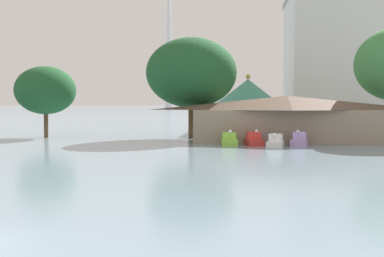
{
  "coord_description": "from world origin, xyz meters",
  "views": [
    {
      "loc": [
        8.26,
        -11.59,
        4.02
      ],
      "look_at": [
        4.95,
        21.8,
        2.21
      ],
      "focal_mm": 43.17,
      "sensor_mm": 36.0,
      "label": 1
    }
  ],
  "objects_px": {
    "pedal_boat_lavender": "(299,140)",
    "boathouse": "(287,118)",
    "pedal_boat_lime": "(229,140)",
    "green_roof_pavilion": "(248,102)",
    "background_building_block": "(356,59)",
    "shoreline_tree_mid": "(191,73)",
    "pedal_boat_white": "(275,142)",
    "distant_broadcast_tower": "(169,12)",
    "pedal_boat_red": "(254,140)",
    "shoreline_tree_tall_left": "(45,90)"
  },
  "relations": [
    {
      "from": "pedal_boat_lavender",
      "to": "boathouse",
      "type": "xyz_separation_m",
      "value": [
        -0.7,
        4.41,
        2.01
      ]
    },
    {
      "from": "pedal_boat_lime",
      "to": "green_roof_pavilion",
      "type": "distance_m",
      "value": 22.69
    },
    {
      "from": "pedal_boat_lime",
      "to": "pedal_boat_lavender",
      "type": "height_order",
      "value": "pedal_boat_lavender"
    },
    {
      "from": "boathouse",
      "to": "pedal_boat_lime",
      "type": "bearing_deg",
      "value": -141.59
    },
    {
      "from": "pedal_boat_lavender",
      "to": "background_building_block",
      "type": "relative_size",
      "value": 0.11
    },
    {
      "from": "shoreline_tree_mid",
      "to": "background_building_block",
      "type": "bearing_deg",
      "value": 54.8
    },
    {
      "from": "pedal_boat_lime",
      "to": "pedal_boat_white",
      "type": "height_order",
      "value": "pedal_boat_lime"
    },
    {
      "from": "boathouse",
      "to": "distant_broadcast_tower",
      "type": "height_order",
      "value": "distant_broadcast_tower"
    },
    {
      "from": "pedal_boat_lime",
      "to": "pedal_boat_red",
      "type": "height_order",
      "value": "pedal_boat_red"
    },
    {
      "from": "shoreline_tree_tall_left",
      "to": "shoreline_tree_mid",
      "type": "relative_size",
      "value": 0.73
    },
    {
      "from": "pedal_boat_red",
      "to": "distant_broadcast_tower",
      "type": "distance_m",
      "value": 277.57
    },
    {
      "from": "pedal_boat_lime",
      "to": "distant_broadcast_tower",
      "type": "xyz_separation_m",
      "value": [
        -45.62,
        265.99,
        64.93
      ]
    },
    {
      "from": "pedal_boat_lime",
      "to": "pedal_boat_lavender",
      "type": "bearing_deg",
      "value": 87.91
    },
    {
      "from": "pedal_boat_lime",
      "to": "pedal_boat_lavender",
      "type": "relative_size",
      "value": 0.85
    },
    {
      "from": "pedal_boat_red",
      "to": "distant_broadcast_tower",
      "type": "relative_size",
      "value": 0.02
    },
    {
      "from": "shoreline_tree_tall_left",
      "to": "distant_broadcast_tower",
      "type": "height_order",
      "value": "distant_broadcast_tower"
    },
    {
      "from": "pedal_boat_lime",
      "to": "distant_broadcast_tower",
      "type": "relative_size",
      "value": 0.02
    },
    {
      "from": "pedal_boat_white",
      "to": "shoreline_tree_tall_left",
      "type": "xyz_separation_m",
      "value": [
        -26.07,
        9.56,
        5.1
      ]
    },
    {
      "from": "shoreline_tree_tall_left",
      "to": "shoreline_tree_mid",
      "type": "xyz_separation_m",
      "value": [
        17.27,
        0.42,
        1.97
      ]
    },
    {
      "from": "pedal_boat_white",
      "to": "shoreline_tree_tall_left",
      "type": "bearing_deg",
      "value": -99.3
    },
    {
      "from": "shoreline_tree_tall_left",
      "to": "shoreline_tree_mid",
      "type": "distance_m",
      "value": 17.39
    },
    {
      "from": "pedal_boat_lavender",
      "to": "shoreline_tree_mid",
      "type": "xyz_separation_m",
      "value": [
        -11.18,
        8.37,
        7.03
      ]
    },
    {
      "from": "shoreline_tree_mid",
      "to": "background_building_block",
      "type": "distance_m",
      "value": 49.05
    },
    {
      "from": "boathouse",
      "to": "distant_broadcast_tower",
      "type": "relative_size",
      "value": 0.13
    },
    {
      "from": "pedal_boat_lavender",
      "to": "distant_broadcast_tower",
      "type": "distance_m",
      "value": 278.44
    },
    {
      "from": "boathouse",
      "to": "green_roof_pavilion",
      "type": "distance_m",
      "value": 18.02
    },
    {
      "from": "shoreline_tree_tall_left",
      "to": "shoreline_tree_mid",
      "type": "bearing_deg",
      "value": 1.4
    },
    {
      "from": "distant_broadcast_tower",
      "to": "pedal_boat_white",
      "type": "bearing_deg",
      "value": -79.43
    },
    {
      "from": "pedal_boat_lime",
      "to": "distant_broadcast_tower",
      "type": "distance_m",
      "value": 277.57
    },
    {
      "from": "pedal_boat_lime",
      "to": "background_building_block",
      "type": "xyz_separation_m",
      "value": [
        23.59,
        48.54,
        12.24
      ]
    },
    {
      "from": "shoreline_tree_mid",
      "to": "pedal_boat_lime",
      "type": "bearing_deg",
      "value": -62.45
    },
    {
      "from": "background_building_block",
      "to": "distant_broadcast_tower",
      "type": "relative_size",
      "value": 0.16
    },
    {
      "from": "pedal_boat_lavender",
      "to": "distant_broadcast_tower",
      "type": "relative_size",
      "value": 0.02
    },
    {
      "from": "pedal_boat_lime",
      "to": "boathouse",
      "type": "relative_size",
      "value": 0.12
    },
    {
      "from": "green_roof_pavilion",
      "to": "shoreline_tree_mid",
      "type": "relative_size",
      "value": 0.85
    },
    {
      "from": "pedal_boat_lavender",
      "to": "green_roof_pavilion",
      "type": "height_order",
      "value": "green_roof_pavilion"
    },
    {
      "from": "pedal_boat_red",
      "to": "pedal_boat_lavender",
      "type": "xyz_separation_m",
      "value": [
        4.3,
        -0.1,
        0.02
      ]
    },
    {
      "from": "pedal_boat_white",
      "to": "pedal_boat_lavender",
      "type": "bearing_deg",
      "value": 134.91
    },
    {
      "from": "shoreline_tree_mid",
      "to": "distant_broadcast_tower",
      "type": "height_order",
      "value": "distant_broadcast_tower"
    },
    {
      "from": "green_roof_pavilion",
      "to": "pedal_boat_white",
      "type": "bearing_deg",
      "value": -85.03
    },
    {
      "from": "pedal_boat_red",
      "to": "pedal_boat_white",
      "type": "relative_size",
      "value": 0.97
    },
    {
      "from": "distant_broadcast_tower",
      "to": "shoreline_tree_mid",
      "type": "bearing_deg",
      "value": -80.93
    },
    {
      "from": "shoreline_tree_tall_left",
      "to": "boathouse",
      "type": "bearing_deg",
      "value": -7.27
    },
    {
      "from": "pedal_boat_white",
      "to": "green_roof_pavilion",
      "type": "height_order",
      "value": "green_roof_pavilion"
    },
    {
      "from": "pedal_boat_lime",
      "to": "shoreline_tree_tall_left",
      "type": "distance_m",
      "value": 23.87
    },
    {
      "from": "boathouse",
      "to": "shoreline_tree_tall_left",
      "type": "height_order",
      "value": "shoreline_tree_tall_left"
    },
    {
      "from": "pedal_boat_red",
      "to": "background_building_block",
      "type": "bearing_deg",
      "value": 143.45
    },
    {
      "from": "background_building_block",
      "to": "boathouse",
      "type": "bearing_deg",
      "value": -111.92
    },
    {
      "from": "pedal_boat_red",
      "to": "green_roof_pavilion",
      "type": "distance_m",
      "value": 22.17
    },
    {
      "from": "pedal_boat_red",
      "to": "shoreline_tree_mid",
      "type": "xyz_separation_m",
      "value": [
        -6.89,
        8.27,
        7.05
      ]
    }
  ]
}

